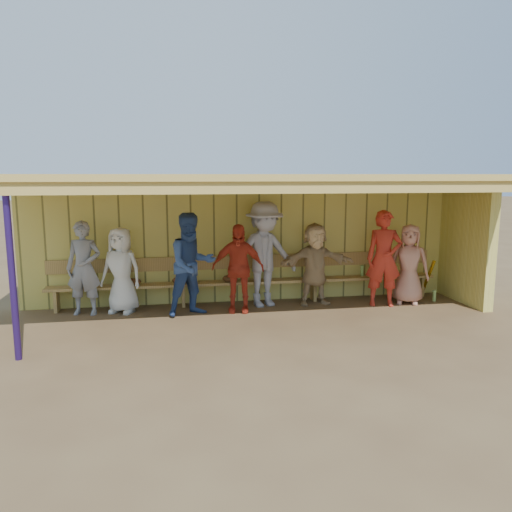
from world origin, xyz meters
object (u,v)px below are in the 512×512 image
(player_d, at_px, (238,268))
(player_g, at_px, (384,258))
(player_h, at_px, (409,264))
(player_b, at_px, (121,270))
(player_a, at_px, (84,268))
(player_e, at_px, (264,254))
(player_f, at_px, (315,264))
(player_c, at_px, (192,264))
(bench, at_px, (249,276))

(player_d, distance_m, player_g, 2.80)
(player_g, relative_size, player_h, 1.18)
(player_b, xyz_separation_m, player_h, (5.44, -0.30, -0.00))
(player_a, relative_size, player_h, 1.09)
(player_a, distance_m, player_e, 3.29)
(player_a, xyz_separation_m, player_f, (4.27, -0.02, -0.05))
(player_c, height_order, player_f, player_c)
(player_g, bearing_deg, player_a, -169.97)
(player_a, xyz_separation_m, player_h, (6.08, -0.28, -0.07))
(bench, bearing_deg, player_c, -148.80)
(player_a, height_order, player_g, player_g)
(player_b, distance_m, player_d, 2.12)
(player_d, distance_m, player_h, 3.35)
(player_e, bearing_deg, player_h, -20.37)
(player_b, relative_size, player_h, 1.01)
(player_b, bearing_deg, player_c, 5.93)
(player_c, height_order, player_g, player_c)
(player_e, bearing_deg, bench, 113.94)
(player_c, distance_m, player_d, 0.85)
(bench, bearing_deg, player_a, -173.78)
(player_g, distance_m, player_h, 0.57)
(player_d, xyz_separation_m, bench, (0.31, 0.62, -0.28))
(player_g, xyz_separation_m, bench, (-2.49, 0.67, -0.39))
(player_f, xyz_separation_m, player_g, (1.26, -0.32, 0.12))
(player_e, distance_m, player_h, 2.83)
(player_c, xyz_separation_m, player_e, (1.39, 0.39, 0.08))
(player_a, xyz_separation_m, player_d, (2.73, -0.29, -0.04))
(player_f, bearing_deg, player_d, -174.09)
(player_a, height_order, player_h, player_a)
(player_h, relative_size, bench, 0.20)
(player_b, distance_m, player_g, 4.91)
(player_c, distance_m, player_h, 4.19)
(player_f, xyz_separation_m, bench, (-1.23, 0.35, -0.27))
(player_b, distance_m, player_c, 1.32)
(player_a, distance_m, player_f, 4.27)
(player_b, height_order, player_c, player_c)
(player_a, relative_size, player_g, 0.92)
(player_h, height_order, bench, player_h)
(player_c, xyz_separation_m, player_d, (0.84, 0.08, -0.11))
(player_e, bearing_deg, player_a, 166.23)
(player_a, bearing_deg, player_g, 7.13)
(player_c, relative_size, player_h, 1.18)
(player_c, bearing_deg, player_g, -19.26)
(player_d, relative_size, player_h, 1.04)
(player_g, distance_m, bench, 2.61)
(player_e, xyz_separation_m, player_f, (0.99, -0.04, -0.21))
(player_c, distance_m, player_f, 2.41)
(player_f, height_order, player_g, player_g)
(player_a, relative_size, player_e, 0.85)
(player_c, bearing_deg, player_f, -11.36)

